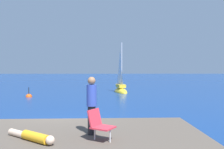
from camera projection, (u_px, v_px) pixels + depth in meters
ground_plane at (61, 128)px, 10.93m from camera, size 160.00×160.00×0.00m
shore_ledge at (70, 148)px, 7.02m from camera, size 7.70×4.49×0.79m
boulder_seaward at (149, 138)px, 9.39m from camera, size 0.90×0.94×0.52m
sailboat_near at (121, 89)px, 25.85m from camera, size 1.73×3.12×5.64m
person_sunbather at (33, 136)px, 6.39m from camera, size 1.48×1.18×0.25m
person_standing at (92, 104)px, 6.98m from camera, size 0.28×0.28×1.62m
beach_chair at (99, 123)px, 6.43m from camera, size 0.76×0.72×0.80m
marker_buoy at (29, 97)px, 22.01m from camera, size 0.56×0.56×1.13m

